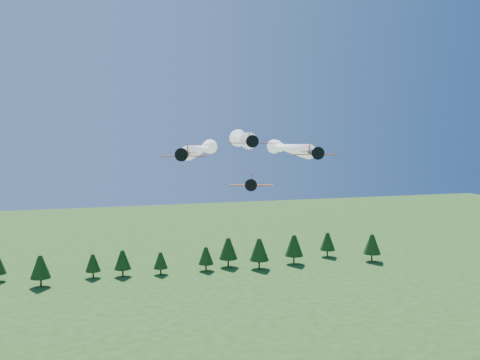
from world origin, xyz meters
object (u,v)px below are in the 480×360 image
object	(u,v)px
plane_right	(285,148)
plane_slot	(251,183)
plane_left	(203,149)
plane_lead	(241,140)

from	to	relation	value
plane_right	plane_slot	distance (m)	26.62
plane_left	plane_right	world-z (taller)	plane_right
plane_left	plane_slot	world-z (taller)	plane_left
plane_slot	plane_right	bearing A→B (deg)	74.72
plane_left	plane_slot	bearing A→B (deg)	-63.59
plane_lead	plane_slot	world-z (taller)	plane_lead
plane_lead	plane_slot	bearing A→B (deg)	-77.13
plane_left	plane_slot	size ratio (longest dim) A/B	6.17
plane_left	plane_right	xyz separation A→B (m)	(18.15, -2.95, 0.24)
plane_lead	plane_left	world-z (taller)	plane_lead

